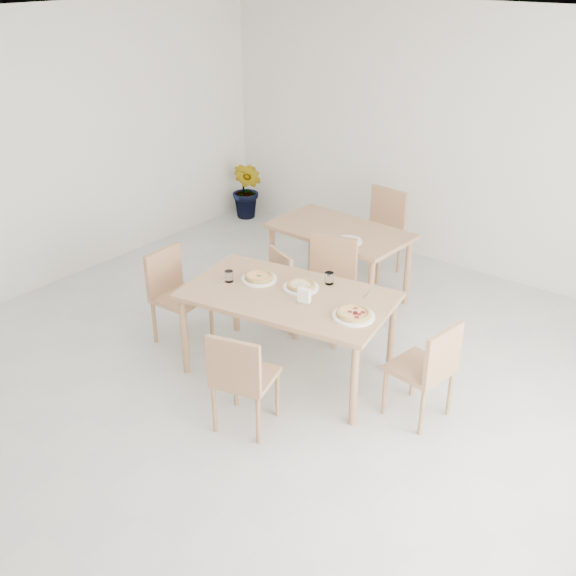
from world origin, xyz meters
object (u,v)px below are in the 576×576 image
Objects in this scene: plate_pepperoni at (353,316)px; pizza_margherita at (259,277)px; plate_mushroom at (301,288)px; chair_south at (241,375)px; plate_margherita at (259,279)px; plate_empty at (348,241)px; potted_plant at (247,190)px; chair_north at (328,279)px; pizza_pepperoni at (354,313)px; tumbler_b at (229,276)px; chair_back_n at (381,225)px; chair_back_s at (290,282)px; second_table at (339,238)px; chair_west at (174,289)px; tumbler_a at (329,278)px; napkin_holder at (304,296)px; main_table at (288,302)px; pizza_mushroom at (301,285)px; chair_east at (429,366)px.

plate_pepperoni is 1.01× the size of pizza_margherita.
chair_south is at bearing -78.68° from plate_mushroom.
plate_margherita and plate_empty have the same top height.
plate_empty is 0.35× the size of potted_plant.
chair_north is 3.13× the size of plate_mushroom.
chair_north reaches higher than pizza_pepperoni.
chair_north is at bearing 68.31° from tumbler_b.
plate_margherita and plate_pepperoni have the same top height.
chair_back_n reaches higher than plate_margherita.
potted_plant reaches higher than chair_back_s.
chair_north reaches higher than potted_plant.
chair_back_s reaches higher than plate_mushroom.
plate_mushroom is 0.62m from pizza_pepperoni.
second_table is (-0.50, 1.28, -0.10)m from plate_mushroom.
plate_margherita is 2.21m from chair_back_n.
pizza_margherita is (0.82, 0.23, 0.28)m from chair_west.
chair_north is 0.37m from chair_back_s.
chair_west is 1.69m from plate_empty.
chair_back_n is at bearing 89.00° from tumbler_b.
tumbler_a is 0.81× the size of napkin_holder.
second_table is at bearing 137.41° from plate_empty.
chair_south is 2.60× the size of plate_pepperoni.
plate_margherita is at bearing 161.82° from main_table.
pizza_pepperoni is 2.38× the size of napkin_holder.
pizza_margherita is at bearing -77.57° from chair_west.
plate_mushroom is at bearing 68.58° from main_table.
chair_back_n reaches higher than pizza_margherita.
pizza_mushroom reaches higher than plate_margherita.
main_table is at bearing 148.29° from chair_back_s.
second_table is at bearing 88.17° from tumbler_b.
plate_empty reaches higher than second_table.
pizza_pepperoni is (0.98, -0.04, 0.00)m from pizza_margherita.
tumbler_a reaches higher than plate_empty.
pizza_pepperoni is 1.08× the size of plate_empty.
plate_empty is at bearing 84.01° from pizza_margherita.
chair_south is 0.60× the size of second_table.
napkin_holder is 0.16× the size of potted_plant.
second_table is at bearing 103.45° from chair_north.
second_table is at bearing -118.49° from chair_east.
tumbler_b is 0.12× the size of potted_plant.
chair_back_s reaches higher than plate_margherita.
pizza_margherita is at bearing 177.68° from plate_pepperoni.
main_table is 3.75m from potted_plant.
tumbler_a is at bearing 35.64° from tumbler_b.
potted_plant is (-2.20, 2.69, -0.40)m from tumbler_b.
chair_back_n is at bearing 103.63° from plate_mushroom.
tumbler_b is at bearing -124.79° from chair_north.
chair_back_s is 2.86× the size of plate_empty.
plate_empty is at bearing -94.15° from chair_south.
plate_margherita is 1.15m from plate_empty.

